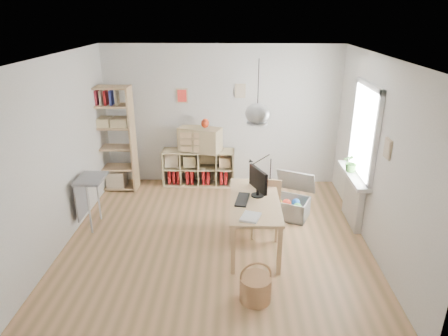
{
  "coord_description": "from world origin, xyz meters",
  "views": [
    {
      "loc": [
        0.26,
        -5.27,
        3.26
      ],
      "look_at": [
        0.1,
        0.3,
        1.05
      ],
      "focal_mm": 32.0,
      "sensor_mm": 36.0,
      "label": 1
    }
  ],
  "objects_px": {
    "tall_bookshelf": "(112,135)",
    "monitor": "(258,181)",
    "cube_shelf": "(198,170)",
    "drawer_chest": "(200,139)",
    "storage_chest": "(290,203)",
    "chair": "(266,205)",
    "desk": "(254,205)"
  },
  "relations": [
    {
      "from": "tall_bookshelf",
      "to": "monitor",
      "type": "relative_size",
      "value": 4.38
    },
    {
      "from": "desk",
      "to": "monitor",
      "type": "bearing_deg",
      "value": 69.24
    },
    {
      "from": "tall_bookshelf",
      "to": "chair",
      "type": "xyz_separation_m",
      "value": [
        2.79,
        -1.6,
        -0.6
      ]
    },
    {
      "from": "storage_chest",
      "to": "drawer_chest",
      "type": "bearing_deg",
      "value": 166.7
    },
    {
      "from": "chair",
      "to": "storage_chest",
      "type": "height_order",
      "value": "chair"
    },
    {
      "from": "chair",
      "to": "monitor",
      "type": "bearing_deg",
      "value": -114.41
    },
    {
      "from": "tall_bookshelf",
      "to": "chair",
      "type": "height_order",
      "value": "tall_bookshelf"
    },
    {
      "from": "storage_chest",
      "to": "drawer_chest",
      "type": "xyz_separation_m",
      "value": [
        -1.61,
        1.22,
        0.72
      ]
    },
    {
      "from": "monitor",
      "to": "tall_bookshelf",
      "type": "bearing_deg",
      "value": 120.75
    },
    {
      "from": "chair",
      "to": "drawer_chest",
      "type": "xyz_separation_m",
      "value": [
        -1.16,
        1.84,
        0.46
      ]
    },
    {
      "from": "tall_bookshelf",
      "to": "monitor",
      "type": "bearing_deg",
      "value": -34.74
    },
    {
      "from": "cube_shelf",
      "to": "chair",
      "type": "bearing_deg",
      "value": -56.91
    },
    {
      "from": "cube_shelf",
      "to": "drawer_chest",
      "type": "height_order",
      "value": "drawer_chest"
    },
    {
      "from": "tall_bookshelf",
      "to": "cube_shelf",
      "type": "bearing_deg",
      "value": 10.19
    },
    {
      "from": "monitor",
      "to": "drawer_chest",
      "type": "height_order",
      "value": "drawer_chest"
    },
    {
      "from": "drawer_chest",
      "to": "storage_chest",
      "type": "bearing_deg",
      "value": -18.23
    },
    {
      "from": "desk",
      "to": "monitor",
      "type": "height_order",
      "value": "monitor"
    },
    {
      "from": "tall_bookshelf",
      "to": "drawer_chest",
      "type": "xyz_separation_m",
      "value": [
        1.62,
        0.24,
        -0.14
      ]
    },
    {
      "from": "cube_shelf",
      "to": "monitor",
      "type": "bearing_deg",
      "value": -63.11
    },
    {
      "from": "chair",
      "to": "drawer_chest",
      "type": "bearing_deg",
      "value": 131.69
    },
    {
      "from": "cube_shelf",
      "to": "monitor",
      "type": "relative_size",
      "value": 3.07
    },
    {
      "from": "desk",
      "to": "storage_chest",
      "type": "relative_size",
      "value": 1.59
    },
    {
      "from": "monitor",
      "to": "desk",
      "type": "bearing_deg",
      "value": -135.26
    },
    {
      "from": "storage_chest",
      "to": "cube_shelf",
      "type": "bearing_deg",
      "value": 166.8
    },
    {
      "from": "storage_chest",
      "to": "drawer_chest",
      "type": "relative_size",
      "value": 1.18
    },
    {
      "from": "cube_shelf",
      "to": "drawer_chest",
      "type": "relative_size",
      "value": 1.75
    },
    {
      "from": "chair",
      "to": "drawer_chest",
      "type": "distance_m",
      "value": 2.22
    },
    {
      "from": "drawer_chest",
      "to": "cube_shelf",
      "type": "bearing_deg",
      "value": 164.69
    },
    {
      "from": "monitor",
      "to": "drawer_chest",
      "type": "bearing_deg",
      "value": 91.51
    },
    {
      "from": "cube_shelf",
      "to": "tall_bookshelf",
      "type": "height_order",
      "value": "tall_bookshelf"
    },
    {
      "from": "desk",
      "to": "drawer_chest",
      "type": "xyz_separation_m",
      "value": [
        -0.96,
        2.19,
        0.29
      ]
    },
    {
      "from": "chair",
      "to": "monitor",
      "type": "relative_size",
      "value": 1.88
    }
  ]
}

